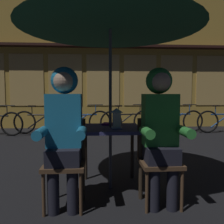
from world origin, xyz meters
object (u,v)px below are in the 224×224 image
at_px(lantern, 117,118).
at_px(chair_left, 65,157).
at_px(bicycle_fifth, 177,121).
at_px(bicycle_furthest, 224,121).
at_px(bicycle_fourth, 128,121).
at_px(book, 111,124).
at_px(cafe_table, 110,136).
at_px(person_right_hooded, 160,122).
at_px(chair_right, 158,155).
at_px(patio_umbrella, 110,12).
at_px(person_left_hooded, 64,123).
at_px(bicycle_second, 42,122).
at_px(bicycle_third, 82,122).

bearing_deg(lantern, chair_left, -152.36).
height_order(bicycle_fifth, bicycle_furthest, same).
bearing_deg(bicycle_fourth, book, -100.93).
distance_m(chair_left, book, 0.80).
relative_size(cafe_table, lantern, 3.20).
bearing_deg(person_right_hooded, bicycle_fourth, 86.63).
bearing_deg(chair_right, book, 129.34).
bearing_deg(cafe_table, lantern, -51.10).
bearing_deg(chair_right, chair_left, 180.00).
xyz_separation_m(person_right_hooded, bicycle_furthest, (3.09, 4.19, -0.50)).
relative_size(patio_umbrella, person_left_hooded, 1.65).
bearing_deg(cafe_table, patio_umbrella, 0.00).
distance_m(bicycle_fifth, bicycle_furthest, 1.38).
bearing_deg(book, person_right_hooded, -37.01).
bearing_deg(person_right_hooded, lantern, 140.30).
bearing_deg(bicycle_fourth, patio_umbrella, -100.59).
relative_size(lantern, bicycle_fifth, 0.14).
height_order(person_right_hooded, bicycle_fourth, person_right_hooded).
bearing_deg(bicycle_furthest, chair_left, -134.39).
height_order(bicycle_second, bicycle_furthest, same).
relative_size(patio_umbrella, lantern, 10.00).
bearing_deg(bicycle_second, lantern, -65.91).
distance_m(chair_left, person_left_hooded, 0.36).
distance_m(bicycle_second, bicycle_fifth, 3.90).
bearing_deg(bicycle_fourth, cafe_table, -100.59).
xyz_separation_m(person_right_hooded, bicycle_fifth, (1.71, 4.29, -0.50)).
distance_m(lantern, bicycle_third, 4.02).
bearing_deg(book, person_left_hooded, -112.02).
bearing_deg(chair_left, bicycle_third, 91.35).
relative_size(bicycle_third, book, 8.28).
xyz_separation_m(patio_umbrella, lantern, (0.07, -0.08, -1.20)).
xyz_separation_m(patio_umbrella, bicycle_furthest, (3.57, 3.77, -1.71)).
relative_size(chair_right, person_right_hooded, 0.62).
bearing_deg(chair_right, bicycle_furthest, 53.25).
height_order(chair_left, bicycle_fifth, chair_left).
xyz_separation_m(person_left_hooded, bicycle_furthest, (4.05, 4.19, -0.50)).
height_order(chair_right, bicycle_fourth, chair_right).
bearing_deg(bicycle_furthest, cafe_table, -133.45).
relative_size(patio_umbrella, bicycle_second, 1.38).
bearing_deg(lantern, bicycle_fourth, 80.54).
bearing_deg(cafe_table, chair_left, -142.45).
height_order(chair_left, person_left_hooded, person_left_hooded).
bearing_deg(patio_umbrella, person_left_hooded, -138.43).
relative_size(cafe_table, chair_left, 0.85).
distance_m(chair_left, person_right_hooded, 1.03).
distance_m(patio_umbrella, bicycle_furthest, 5.46).
height_order(patio_umbrella, bicycle_second, patio_umbrella).
xyz_separation_m(lantern, bicycle_fifth, (2.12, 3.95, -0.51)).
bearing_deg(bicycle_second, book, -64.97).
relative_size(lantern, chair_right, 0.27).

